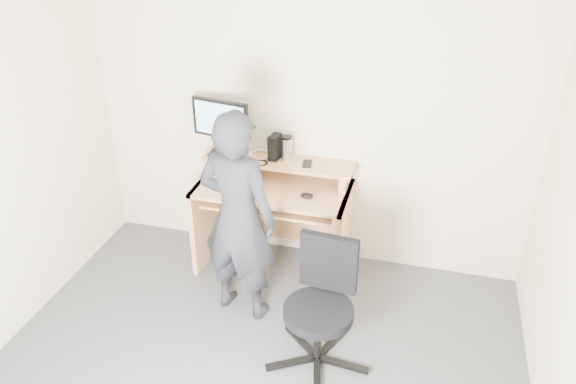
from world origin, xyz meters
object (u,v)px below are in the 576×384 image
at_px(office_chair, 322,300).
at_px(desk, 276,204).
at_px(person, 238,218).
at_px(monitor, 221,123).

bearing_deg(office_chair, desk, 126.37).
bearing_deg(desk, person, -97.32).
distance_m(monitor, person, 0.89).
height_order(office_chair, person, person).
height_order(desk, office_chair, desk).
relative_size(desk, person, 0.76).
relative_size(desk, office_chair, 1.39).
bearing_deg(office_chair, person, 159.21).
bearing_deg(person, desk, -86.94).
relative_size(desk, monitor, 2.50).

